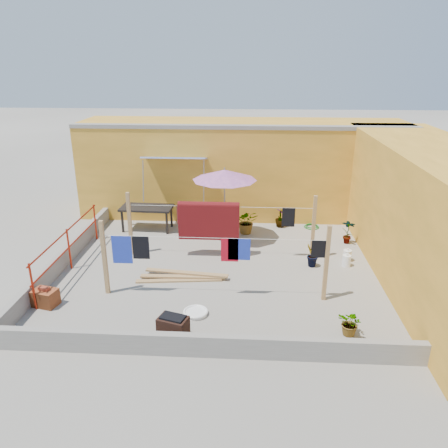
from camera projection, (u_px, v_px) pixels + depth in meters
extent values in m
plane|color=#9E998E|center=(219.00, 269.00, 11.41)|extent=(80.00, 80.00, 0.00)
cube|color=gold|center=(242.00, 168.00, 15.21)|extent=(11.00, 2.40, 3.20)
cube|color=gray|center=(242.00, 127.00, 13.69)|extent=(11.00, 0.35, 0.12)
cube|color=#2D51B2|center=(175.00, 158.00, 13.65)|extent=(2.00, 0.79, 0.22)
cylinder|color=gray|center=(143.00, 181.00, 13.59)|extent=(0.03, 0.30, 1.28)
cylinder|color=gray|center=(204.00, 182.00, 13.48)|extent=(0.03, 0.30, 1.28)
cube|color=gold|center=(432.00, 215.00, 10.55)|extent=(2.40, 9.00, 3.20)
cube|color=gray|center=(204.00, 345.00, 7.99)|extent=(8.30, 0.16, 0.44)
cube|color=gray|center=(65.00, 257.00, 11.56)|extent=(0.16, 7.30, 0.44)
cylinder|color=#A42310|center=(33.00, 287.00, 9.38)|extent=(0.05, 0.05, 1.10)
cylinder|color=#A42310|center=(69.00, 249.00, 11.25)|extent=(0.05, 0.05, 1.10)
cylinder|color=#A42310|center=(95.00, 222.00, 13.12)|extent=(0.05, 0.05, 1.10)
cylinder|color=#A42310|center=(67.00, 231.00, 11.07)|extent=(0.04, 4.20, 0.04)
cylinder|color=#A42310|center=(69.00, 247.00, 11.23)|extent=(0.04, 4.20, 0.04)
cube|color=tan|center=(104.00, 258.00, 9.93)|extent=(0.09, 0.09, 1.80)
cube|color=tan|center=(326.00, 264.00, 9.64)|extent=(0.09, 0.09, 1.80)
cube|color=tan|center=(313.00, 228.00, 11.70)|extent=(0.09, 0.09, 1.80)
cube|color=tan|center=(130.00, 224.00, 11.98)|extent=(0.09, 0.09, 1.80)
cylinder|color=silver|center=(214.00, 238.00, 9.59)|extent=(5.00, 0.01, 0.01)
cylinder|color=silver|center=(220.00, 207.00, 11.65)|extent=(5.00, 0.01, 0.01)
cube|color=#550E10|center=(209.00, 222.00, 11.82)|extent=(1.65, 0.22, 0.97)
cube|color=black|center=(288.00, 217.00, 11.64)|extent=(0.34, 0.02, 0.53)
cube|color=maroon|center=(183.00, 215.00, 11.80)|extent=(0.36, 0.02, 0.51)
cube|color=#2036B0|center=(122.00, 250.00, 9.83)|extent=(0.45, 0.02, 0.67)
cube|color=black|center=(141.00, 248.00, 9.78)|extent=(0.38, 0.02, 0.55)
cube|color=#AF0E1E|center=(230.00, 250.00, 9.67)|extent=(0.39, 0.02, 0.55)
cube|color=#2036B0|center=(239.00, 249.00, 9.65)|extent=(0.49, 0.02, 0.51)
cube|color=black|center=(318.00, 249.00, 9.53)|extent=(0.31, 0.02, 0.41)
cylinder|color=gray|center=(225.00, 239.00, 13.22)|extent=(0.34, 0.34, 0.06)
cylinder|color=gray|center=(225.00, 207.00, 12.85)|extent=(0.04, 0.04, 2.15)
cone|color=#C86CA7|center=(225.00, 175.00, 12.52)|extent=(2.38, 2.38, 0.30)
cylinder|color=gray|center=(225.00, 169.00, 12.46)|extent=(0.04, 0.04, 0.09)
cube|color=black|center=(147.00, 208.00, 13.83)|extent=(1.66, 0.88, 0.06)
cube|color=black|center=(122.00, 222.00, 13.73)|extent=(0.06, 0.06, 0.71)
cube|color=black|center=(129.00, 215.00, 14.34)|extent=(0.06, 0.06, 0.71)
cube|color=black|center=(167.00, 223.00, 13.59)|extent=(0.06, 0.06, 0.71)
cube|color=black|center=(171.00, 216.00, 14.20)|extent=(0.06, 0.06, 0.71)
cube|color=#964922|center=(45.00, 298.00, 9.65)|extent=(0.60, 0.49, 0.38)
cube|color=#A24026|center=(44.00, 289.00, 9.57)|extent=(0.26, 0.17, 0.08)
cube|color=tan|center=(179.00, 280.00, 10.76)|extent=(2.11, 0.38, 0.04)
cube|color=tan|center=(183.00, 277.00, 10.86)|extent=(2.11, 0.20, 0.04)
cube|color=tan|center=(187.00, 273.00, 10.95)|extent=(2.11, 0.39, 0.04)
cube|color=black|center=(173.00, 328.00, 8.48)|extent=(0.64, 0.53, 0.46)
cube|color=black|center=(173.00, 317.00, 8.39)|extent=(0.53, 0.41, 0.04)
cylinder|color=white|center=(196.00, 313.00, 9.36)|extent=(0.51, 0.51, 0.07)
torus|color=white|center=(196.00, 312.00, 9.34)|extent=(0.54, 0.54, 0.06)
cylinder|color=white|center=(347.00, 255.00, 11.82)|extent=(0.23, 0.23, 0.31)
cylinder|color=white|center=(348.00, 250.00, 11.76)|extent=(0.06, 0.06, 0.05)
cylinder|color=white|center=(346.00, 261.00, 11.52)|extent=(0.22, 0.22, 0.31)
cylinder|color=white|center=(347.00, 255.00, 11.46)|extent=(0.06, 0.06, 0.05)
torus|color=#17681F|center=(312.00, 227.00, 14.24)|extent=(0.49, 0.49, 0.03)
torus|color=#17681F|center=(312.00, 226.00, 14.22)|extent=(0.41, 0.41, 0.03)
imported|color=#1C5E1A|center=(247.00, 222.00, 13.63)|extent=(0.70, 0.61, 0.78)
imported|color=#1C5E1A|center=(281.00, 218.00, 14.19)|extent=(0.46, 0.46, 0.62)
imported|color=#1C5E1A|center=(348.00, 231.00, 12.88)|extent=(0.47, 0.41, 0.76)
imported|color=#1C5E1A|center=(312.00, 255.00, 11.42)|extent=(0.45, 0.46, 0.65)
imported|color=#1C5E1A|center=(351.00, 323.00, 8.57)|extent=(0.63, 0.63, 0.53)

